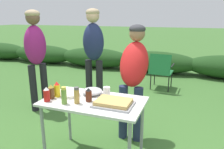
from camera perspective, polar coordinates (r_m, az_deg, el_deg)
name	(u,v)px	position (r m, az deg, el deg)	size (l,w,h in m)	color
shrub_hedge	(156,62)	(6.57, 11.51, 3.23)	(14.40, 0.90, 0.61)	#1E4219
folding_table	(94,107)	(2.43, -4.80, -8.42)	(1.10, 0.64, 0.74)	silver
food_tray	(113,103)	(2.26, 0.38, -7.40)	(0.40, 0.30, 0.06)	#9E9EA3
plate_stack	(71,94)	(2.56, -10.73, -5.15)	(0.21, 0.21, 0.03)	white
mixing_bowl	(92,91)	(2.57, -5.18, -4.37)	(0.24, 0.24, 0.08)	silver
paper_cup_stack	(107,91)	(2.51, -1.42, -4.44)	(0.08, 0.08, 0.11)	white
mustard_bottle	(57,89)	(2.55, -14.14, -3.81)	(0.07, 0.07, 0.18)	yellow
spice_jar	(77,95)	(2.32, -9.22, -5.43)	(0.06, 0.06, 0.18)	#B2893D
bbq_sauce_bottle	(89,95)	(2.36, -6.12, -5.32)	(0.07, 0.07, 0.15)	#562314
ketchup_bottle	(47,94)	(2.45, -16.71, -5.01)	(0.07, 0.07, 0.16)	red
relish_jar	(64,96)	(2.33, -12.44, -5.41)	(0.06, 0.06, 0.19)	olive
beer_bottle	(51,92)	(2.52, -15.60, -4.39)	(0.07, 0.07, 0.16)	brown
standing_person_with_beanie	(134,70)	(2.87, 5.69, 1.13)	(0.38, 0.48, 1.53)	#232D4C
standing_person_in_dark_puffer	(93,47)	(4.00, -4.87, 7.27)	(0.40, 0.29, 1.76)	black
standing_person_in_olive_jacket	(36,50)	(3.92, -19.32, 6.17)	(0.41, 0.45, 1.73)	black
camp_chair_near_hedge	(161,70)	(4.98, 12.67, 1.27)	(0.51, 0.61, 0.83)	#19602D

